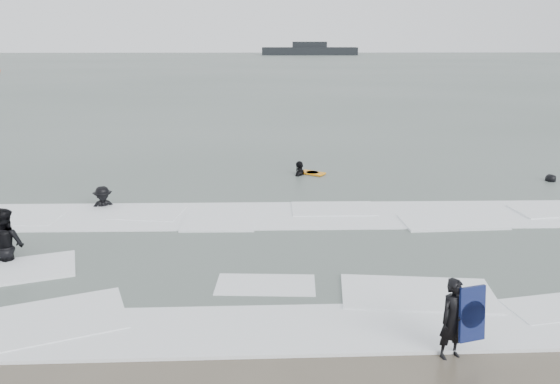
{
  "coord_description": "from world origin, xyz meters",
  "views": [
    {
      "loc": [
        -0.35,
        -9.71,
        5.36
      ],
      "look_at": [
        0.0,
        5.0,
        1.1
      ],
      "focal_mm": 35.0,
      "sensor_mm": 36.0,
      "label": 1
    }
  ],
  "objects_px": {
    "surfer_wading": "(9,262)",
    "surfer_right_near": "(300,176)",
    "vessel_horizon": "(309,50)",
    "surfer_breaker": "(104,209)",
    "surfer_right_far": "(550,183)",
    "surfer_centre": "(450,356)"
  },
  "relations": [
    {
      "from": "surfer_wading",
      "to": "surfer_right_near",
      "type": "xyz_separation_m",
      "value": [
        7.63,
        8.25,
        0.0
      ]
    },
    {
      "from": "vessel_horizon",
      "to": "surfer_breaker",
      "type": "bearing_deg",
      "value": -97.12
    },
    {
      "from": "surfer_wading",
      "to": "surfer_breaker",
      "type": "bearing_deg",
      "value": -82.92
    },
    {
      "from": "surfer_right_far",
      "to": "surfer_centre",
      "type": "bearing_deg",
      "value": 42.97
    },
    {
      "from": "surfer_wading",
      "to": "surfer_right_far",
      "type": "xyz_separation_m",
      "value": [
        16.99,
        7.01,
        0.0
      ]
    },
    {
      "from": "surfer_right_far",
      "to": "vessel_horizon",
      "type": "height_order",
      "value": "vessel_horizon"
    },
    {
      "from": "surfer_right_near",
      "to": "vessel_horizon",
      "type": "height_order",
      "value": "vessel_horizon"
    },
    {
      "from": "surfer_breaker",
      "to": "surfer_right_far",
      "type": "bearing_deg",
      "value": -12.11
    },
    {
      "from": "surfer_centre",
      "to": "surfer_wading",
      "type": "xyz_separation_m",
      "value": [
        -9.5,
        4.31,
        0.0
      ]
    },
    {
      "from": "surfer_breaker",
      "to": "surfer_right_far",
      "type": "xyz_separation_m",
      "value": [
        15.88,
        2.82,
        0.0
      ]
    },
    {
      "from": "surfer_centre",
      "to": "surfer_right_near",
      "type": "relative_size",
      "value": 0.84
    },
    {
      "from": "surfer_centre",
      "to": "surfer_right_far",
      "type": "height_order",
      "value": "surfer_right_far"
    },
    {
      "from": "surfer_wading",
      "to": "vessel_horizon",
      "type": "bearing_deg",
      "value": -75.39
    },
    {
      "from": "vessel_horizon",
      "to": "surfer_right_far",
      "type": "bearing_deg",
      "value": -90.36
    },
    {
      "from": "surfer_wading",
      "to": "surfer_right_far",
      "type": "distance_m",
      "value": 18.38
    },
    {
      "from": "surfer_wading",
      "to": "surfer_centre",
      "type": "bearing_deg",
      "value": 177.57
    },
    {
      "from": "surfer_right_near",
      "to": "surfer_right_far",
      "type": "xyz_separation_m",
      "value": [
        9.36,
        -1.24,
        0.0
      ]
    },
    {
      "from": "surfer_breaker",
      "to": "surfer_wading",
      "type": "bearing_deg",
      "value": -127.09
    },
    {
      "from": "surfer_breaker",
      "to": "vessel_horizon",
      "type": "height_order",
      "value": "vessel_horizon"
    },
    {
      "from": "surfer_right_far",
      "to": "surfer_breaker",
      "type": "bearing_deg",
      "value": -3.46
    },
    {
      "from": "surfer_breaker",
      "to": "surfer_right_far",
      "type": "height_order",
      "value": "surfer_breaker"
    },
    {
      "from": "surfer_breaker",
      "to": "surfer_right_near",
      "type": "distance_m",
      "value": 7.68
    }
  ]
}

